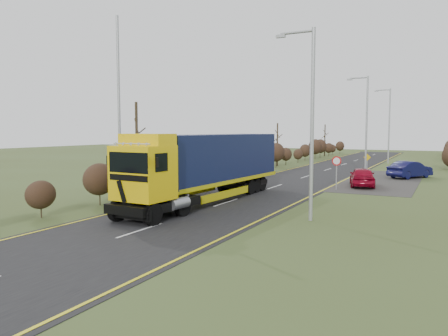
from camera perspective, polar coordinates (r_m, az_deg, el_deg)
ground at (r=22.19m, az=-4.44°, el=-6.09°), size 160.00×160.00×0.00m
road at (r=31.02m, az=5.33°, el=-2.90°), size 8.00×120.00×0.02m
layby at (r=39.06m, az=19.83°, el=-1.55°), size 6.00×18.00×0.02m
lane_markings at (r=30.74m, az=5.12°, el=-2.93°), size 7.52×116.00×0.01m
hedgerow at (r=31.77m, az=-6.17°, el=0.20°), size 2.24×102.04×6.05m
lorry at (r=25.60m, az=-2.28°, el=0.64°), size 3.13×14.78×4.09m
car_red_hatchback at (r=34.46m, az=17.61°, el=-1.11°), size 2.64×4.60×1.47m
car_blue_sedan at (r=41.93m, az=23.14°, el=-0.21°), size 3.65×4.73×1.50m
streetlight_near at (r=20.73m, az=11.16°, el=6.68°), size 1.90×0.18×8.91m
streetlight_mid at (r=42.73m, az=17.98°, el=5.86°), size 1.96×0.18×9.22m
streetlight_far at (r=59.58m, az=20.66°, el=5.62°), size 2.01×0.19×9.48m
left_pole at (r=25.57m, az=-13.55°, el=7.19°), size 0.16×0.16×10.61m
speed_sign at (r=32.01m, az=14.49°, el=0.21°), size 0.66×0.10×2.39m
warning_board at (r=46.24m, az=18.19°, el=0.87°), size 0.71×0.11×1.87m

